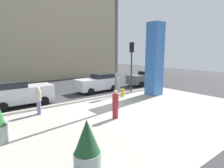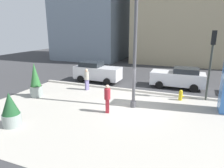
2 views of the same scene
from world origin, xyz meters
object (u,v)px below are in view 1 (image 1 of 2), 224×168
fire_hydrant (123,93)px  pedestrian_on_sidewalk (38,99)px  potted_plant_mid_plaza (87,147)px  car_curb_east (98,83)px  lamp_post (116,55)px  art_pillar_blue (155,59)px  traffic_light_corner (131,59)px  pedestrian_crossing (115,103)px  car_curb_west (20,93)px  car_far_lane (145,78)px

fire_hydrant → pedestrian_on_sidewalk: 7.23m
potted_plant_mid_plaza → car_curb_east: size_ratio=0.41×
lamp_post → car_curb_east: 6.64m
art_pillar_blue → car_curb_east: art_pillar_blue is taller
art_pillar_blue → potted_plant_mid_plaza: art_pillar_blue is taller
traffic_light_corner → car_curb_east: bearing=129.6°
potted_plant_mid_plaza → pedestrian_on_sidewalk: bearing=85.0°
potted_plant_mid_plaza → car_curb_east: (7.40, 10.26, 0.01)m
art_pillar_blue → pedestrian_crossing: size_ratio=3.73×
art_pillar_blue → potted_plant_mid_plaza: bearing=-150.3°
potted_plant_mid_plaza → art_pillar_blue: bearing=29.7°
car_curb_west → car_far_lane: bearing=1.4°
lamp_post → traffic_light_corner: lamp_post is taller
lamp_post → art_pillar_blue: size_ratio=1.17×
fire_hydrant → traffic_light_corner: size_ratio=0.16×
traffic_light_corner → pedestrian_on_sidewalk: bearing=-174.1°
pedestrian_crossing → car_curb_east: bearing=63.2°
pedestrian_on_sidewalk → car_curb_east: bearing=26.5°
fire_hydrant → car_curb_west: (-7.62, 2.51, 0.55)m
art_pillar_blue → pedestrian_crossing: 7.60m
lamp_post → pedestrian_on_sidewalk: lamp_post is taller
art_pillar_blue → pedestrian_on_sidewalk: 10.29m
fire_hydrant → car_curb_east: size_ratio=0.17×
lamp_post → pedestrian_on_sidewalk: bearing=154.1°
car_curb_west → traffic_light_corner: bearing=-11.2°
fire_hydrant → pedestrian_on_sidewalk: size_ratio=0.43×
fire_hydrant → pedestrian_crossing: (-3.91, -3.81, 0.58)m
pedestrian_crossing → traffic_light_corner: bearing=38.9°
art_pillar_blue → fire_hydrant: size_ratio=8.52×
car_curb_east → car_curb_west: (-7.22, -0.63, 0.05)m
car_curb_west → lamp_post: bearing=-45.1°
car_curb_east → car_curb_west: size_ratio=0.99×
lamp_post → car_curb_west: 7.48m
art_pillar_blue → fire_hydrant: bearing=159.2°
car_curb_east → lamp_post: bearing=-112.6°
pedestrian_crossing → pedestrian_on_sidewalk: size_ratio=0.98×
traffic_light_corner → car_far_lane: (4.29, 2.16, -2.34)m
art_pillar_blue → pedestrian_on_sidewalk: art_pillar_blue is taller
lamp_post → potted_plant_mid_plaza: 7.47m
traffic_light_corner → pedestrian_on_sidewalk: (-8.84, -0.91, -2.18)m
car_far_lane → traffic_light_corner: bearing=-153.2°
art_pillar_blue → car_curb_east: (-3.22, 4.20, -2.33)m
traffic_light_corner → car_curb_east: 3.94m
fire_hydrant → traffic_light_corner: 3.30m
art_pillar_blue → car_curb_west: art_pillar_blue is taller
car_curb_west → pedestrian_crossing: bearing=-59.5°
car_curb_east → pedestrian_on_sidewalk: bearing=-153.5°
art_pillar_blue → pedestrian_on_sidewalk: (-10.01, 0.82, -2.22)m
fire_hydrant → traffic_light_corner: traffic_light_corner is taller
art_pillar_blue → traffic_light_corner: art_pillar_blue is taller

